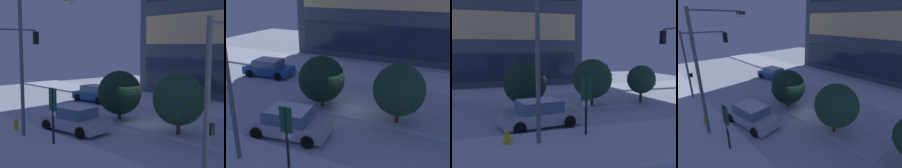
% 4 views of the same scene
% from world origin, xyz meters
% --- Properties ---
extents(ground, '(52.00, 52.00, 0.00)m').
position_xyz_m(ground, '(0.00, 0.00, 0.00)').
color(ground, silver).
extents(curb_strip_near, '(52.00, 5.20, 0.14)m').
position_xyz_m(curb_strip_near, '(0.00, -7.92, 0.07)').
color(curb_strip_near, silver).
rests_on(curb_strip_near, ground).
extents(curb_strip_far, '(52.00, 5.20, 0.14)m').
position_xyz_m(curb_strip_far, '(0.00, 7.92, 0.07)').
color(curb_strip_far, silver).
rests_on(curb_strip_far, ground).
extents(median_strip, '(9.00, 1.80, 0.14)m').
position_xyz_m(median_strip, '(2.80, -0.17, 0.07)').
color(median_strip, silver).
rests_on(median_strip, ground).
extents(car_near, '(4.62, 2.62, 1.49)m').
position_xyz_m(car_near, '(-0.78, -3.97, 0.71)').
color(car_near, '#B7B7C1').
rests_on(car_near, ground).
extents(car_far, '(4.47, 2.48, 1.49)m').
position_xyz_m(car_far, '(-8.32, 3.58, 0.71)').
color(car_far, '#19478C').
rests_on(car_far, ground).
extents(traffic_light_corner_near_left, '(0.32, 4.32, 6.47)m').
position_xyz_m(traffic_light_corner_near_left, '(-8.51, -4.54, 4.41)').
color(traffic_light_corner_near_left, '#565960').
rests_on(traffic_light_corner_near_left, ground).
extents(street_lamp_arched, '(0.56, 3.46, 8.06)m').
position_xyz_m(street_lamp_arched, '(-1.50, -5.98, 5.25)').
color(street_lamp_arched, '#565960').
rests_on(street_lamp_arched, ground).
extents(fire_hydrant, '(0.48, 0.26, 0.77)m').
position_xyz_m(fire_hydrant, '(-2.87, -6.70, 0.37)').
color(fire_hydrant, gold).
rests_on(fire_hydrant, ground).
extents(parking_info_sign, '(0.55, 0.12, 2.96)m').
position_xyz_m(parking_info_sign, '(0.96, -6.51, 1.90)').
color(parking_info_sign, black).
rests_on(parking_info_sign, ground).
extents(decorated_tree_median, '(2.96, 2.92, 3.43)m').
position_xyz_m(decorated_tree_median, '(-0.85, -0.28, 1.97)').
color(decorated_tree_median, '#473323').
rests_on(decorated_tree_median, ground).
extents(decorated_tree_right_of_median, '(2.89, 2.89, 3.57)m').
position_xyz_m(decorated_tree_right_of_median, '(4.07, -0.40, 2.12)').
color(decorated_tree_right_of_median, '#473323').
rests_on(decorated_tree_right_of_median, ground).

